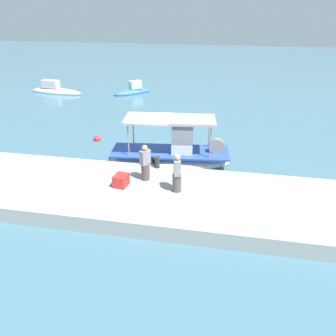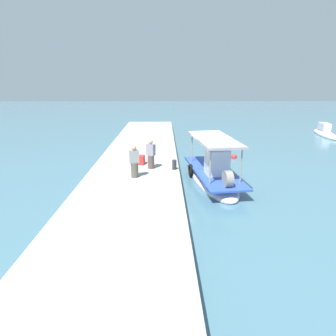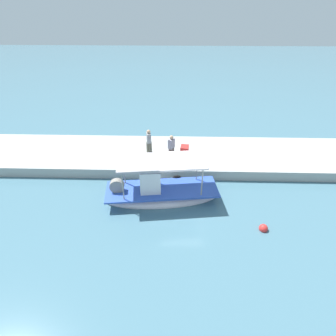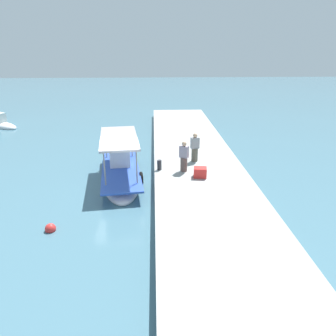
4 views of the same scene
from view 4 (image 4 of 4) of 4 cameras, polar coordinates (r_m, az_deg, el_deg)
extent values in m
plane|color=#466F80|center=(17.00, -8.89, -3.71)|extent=(120.00, 120.00, 0.00)
cube|color=#A5A7A3|center=(16.94, 6.07, -2.44)|extent=(36.00, 4.98, 0.66)
ellipsoid|color=white|center=(18.05, -8.33, -1.79)|extent=(6.67, 2.78, 0.92)
cube|color=#3153B6|center=(17.86, -8.41, -0.29)|extent=(6.42, 2.74, 0.10)
cube|color=white|center=(18.24, -8.58, 2.43)|extent=(1.22, 1.23, 1.46)
cylinder|color=gray|center=(19.56, -10.95, 4.08)|extent=(0.07, 0.07, 1.79)
cylinder|color=gray|center=(19.57, -6.46, 4.34)|extent=(0.07, 0.07, 1.79)
cylinder|color=gray|center=(15.64, -11.17, -0.30)|extent=(0.07, 0.07, 1.79)
cylinder|color=gray|center=(15.65, -5.57, 0.03)|extent=(0.07, 0.07, 1.79)
cube|color=#A29CA2|center=(17.29, -8.73, 5.28)|extent=(4.84, 2.47, 0.12)
torus|color=black|center=(17.08, -4.77, -1.88)|extent=(0.76, 0.27, 0.74)
cylinder|color=gray|center=(20.05, -8.66, 3.31)|extent=(0.84, 0.44, 0.80)
cylinder|color=brown|center=(17.25, 2.82, 0.68)|extent=(0.51, 0.51, 0.77)
cube|color=gray|center=(17.02, 2.86, 2.89)|extent=(0.46, 0.53, 0.64)
sphere|color=tan|center=(16.89, 2.89, 4.32)|extent=(0.25, 0.25, 0.25)
cylinder|color=#535144|center=(18.77, 4.74, 2.37)|extent=(0.45, 0.45, 0.78)
cube|color=gray|center=(18.56, 4.81, 4.45)|extent=(0.37, 0.52, 0.64)
sphere|color=tan|center=(18.43, 4.85, 5.79)|extent=(0.25, 0.25, 0.25)
cylinder|color=#2D2D33|center=(17.44, -1.55, 0.54)|extent=(0.24, 0.24, 0.55)
cube|color=red|center=(16.56, 5.71, -0.78)|extent=(0.61, 0.72, 0.51)
sphere|color=red|center=(14.06, -20.12, -10.08)|extent=(0.44, 0.44, 0.44)
ellipsoid|color=silver|center=(33.15, -27.26, 6.64)|extent=(3.16, 3.74, 0.69)
camera|label=1|loc=(24.49, 36.38, 18.84)|focal=36.42mm
camera|label=2|loc=(31.97, -1.15, 18.36)|focal=31.22mm
camera|label=3|loc=(21.43, -48.32, 21.71)|focal=29.06mm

